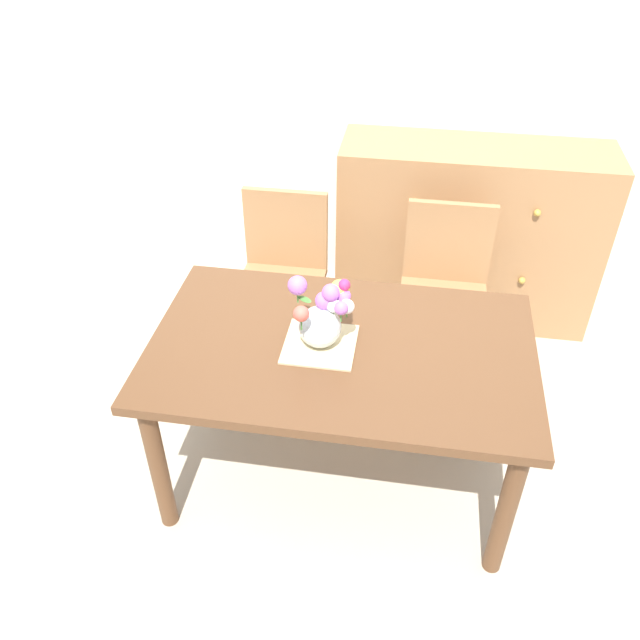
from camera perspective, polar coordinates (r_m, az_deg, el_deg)
The scene contains 8 objects.
ground_plane at distance 2.99m, azimuth 1.61°, elevation -12.96°, with size 12.00×12.00×0.00m, color #B7AD99.
back_wall at distance 3.61m, azimuth 5.84°, elevation 22.84°, with size 7.00×0.10×2.80m, color silver.
dining_table at distance 2.54m, azimuth 1.86°, elevation -3.86°, with size 1.47×0.91×0.72m.
chair_left at distance 3.28m, azimuth -3.31°, elevation 4.50°, with size 0.42×0.42×0.90m.
chair_right at distance 3.23m, azimuth 10.86°, elevation 3.18°, with size 0.42×0.42×0.90m.
dresser at distance 3.70m, azimuth 12.74°, elevation 7.37°, with size 1.40×0.47×1.00m.
placemat at distance 2.47m, azimuth 0.00°, elevation -2.13°, with size 0.27×0.27×0.01m, color #CCB789.
flower_vase at distance 2.40m, azimuth 0.20°, elevation 0.35°, with size 0.26×0.25×0.27m.
Camera 1 is at (0.22, -1.89, 2.31)m, focal length 36.49 mm.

